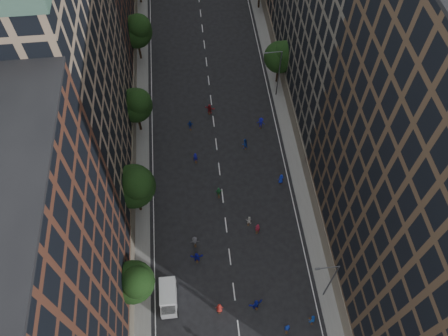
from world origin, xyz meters
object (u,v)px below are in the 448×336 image
skater_1 (287,328)px  streetlamp_near (330,280)px  skater_2 (312,319)px  streetlamp_far (278,71)px  cargo_van (168,297)px

skater_1 → streetlamp_near: bearing=-134.1°
skater_1 → skater_2: size_ratio=1.07×
streetlamp_near → skater_1: 7.43m
streetlamp_far → skater_2: streetlamp_far is taller
skater_1 → skater_2: 3.06m
streetlamp_far → skater_2: size_ratio=5.24×
cargo_van → streetlamp_far: bearing=60.3°
cargo_van → streetlamp_near: bearing=-3.9°
streetlamp_near → cargo_van: 18.64m
streetlamp_far → skater_1: bearing=-97.7°
streetlamp_near → streetlamp_far: size_ratio=1.00×
cargo_van → skater_1: 14.11m
skater_2 → skater_1: bearing=5.1°
streetlamp_near → skater_2: size_ratio=5.24×
streetlamp_near → skater_2: (-1.94, -2.92, -4.30)m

